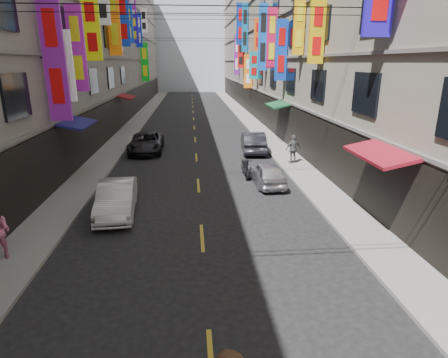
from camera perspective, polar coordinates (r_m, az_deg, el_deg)
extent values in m
cube|color=slate|center=(37.19, -13.92, 7.59)|extent=(2.00, 90.00, 0.12)
cube|color=slate|center=(37.29, 4.79, 8.05)|extent=(2.00, 90.00, 0.12)
cube|color=gray|center=(38.27, -24.57, 21.08)|extent=(10.00, 90.00, 19.00)
cube|color=black|center=(37.15, -15.55, 9.70)|extent=(0.12, 85.50, 3.00)
cube|color=#66635E|center=(36.98, -15.75, 12.31)|extent=(0.16, 90.00, 0.14)
cube|color=#66635E|center=(36.87, -16.17, 17.26)|extent=(0.16, 90.00, 0.14)
cube|color=#66635E|center=(37.04, -16.61, 22.20)|extent=(0.16, 90.00, 0.14)
cube|color=gray|center=(38.45, 14.72, 21.98)|extent=(10.00, 90.00, 19.00)
cube|color=black|center=(37.25, 6.31, 10.24)|extent=(0.12, 85.50, 3.00)
cube|color=#66635E|center=(37.08, 6.38, 12.85)|extent=(0.16, 90.00, 0.14)
cube|color=#66635E|center=(36.98, 6.56, 17.79)|extent=(0.16, 90.00, 0.14)
cube|color=#66635E|center=(37.15, 6.74, 22.73)|extent=(0.16, 90.00, 0.14)
cube|color=silver|center=(86.41, -5.16, 20.56)|extent=(18.00, 8.00, 22.00)
cube|color=#6B167A|center=(19.43, -24.46, 16.48)|extent=(0.99, 0.18, 5.70)
cylinder|color=black|center=(19.45, -24.60, 16.46)|extent=(1.09, 0.08, 0.08)
cube|color=silver|center=(21.27, -22.97, 15.54)|extent=(0.75, 0.18, 3.47)
cylinder|color=black|center=(21.28, -23.10, 15.52)|extent=(0.85, 0.08, 0.08)
cube|color=gold|center=(21.85, 13.98, 20.95)|extent=(0.83, 0.18, 3.25)
cylinder|color=black|center=(21.87, 14.11, 20.94)|extent=(0.93, 0.08, 0.08)
cube|color=#921A8E|center=(23.34, -21.47, 18.01)|extent=(0.87, 0.18, 4.61)
cylinder|color=black|center=(23.35, -21.60, 18.00)|extent=(0.97, 0.08, 0.08)
cube|color=#DEA00C|center=(25.53, 11.36, 21.89)|extent=(0.69, 0.18, 3.41)
cylinder|color=black|center=(25.54, 11.48, 21.88)|extent=(0.79, 0.08, 0.08)
cube|color=#C2CF0A|center=(26.62, -19.55, 20.95)|extent=(1.07, 0.18, 3.99)
cylinder|color=black|center=(26.63, -19.66, 20.94)|extent=(1.17, 0.08, 0.08)
cube|color=#103EC2|center=(29.42, 8.71, 18.81)|extent=(0.87, 0.18, 4.30)
cylinder|color=black|center=(29.44, 8.81, 18.81)|extent=(0.97, 0.08, 0.08)
cube|color=silver|center=(31.01, -18.07, 24.55)|extent=(0.95, 0.18, 3.38)
cylinder|color=black|center=(31.02, -18.17, 24.54)|extent=(1.05, 0.08, 0.08)
cube|color=#C31245|center=(32.99, 7.29, 20.50)|extent=(0.83, 0.18, 4.67)
cylinder|color=black|center=(33.00, 7.38, 20.49)|extent=(0.93, 0.08, 0.08)
cube|color=orange|center=(34.52, -16.50, 22.59)|extent=(1.00, 0.18, 5.99)
cylinder|color=black|center=(34.53, -16.59, 22.58)|extent=(1.10, 0.08, 0.08)
cube|color=blue|center=(36.84, 5.94, 20.66)|extent=(0.84, 0.18, 5.81)
cylinder|color=black|center=(36.85, 6.03, 20.65)|extent=(0.94, 0.08, 0.08)
cube|color=#0E2DA7|center=(39.06, -15.10, 22.42)|extent=(1.10, 0.18, 4.77)
cylinder|color=black|center=(39.07, -15.18, 22.42)|extent=(1.20, 0.08, 0.08)
cube|color=#E95215|center=(39.36, 5.24, 21.08)|extent=(0.83, 0.18, 3.03)
cylinder|color=black|center=(39.37, 5.32, 21.08)|extent=(0.93, 0.08, 0.08)
cube|color=#0D95A4|center=(40.96, 4.58, 16.86)|extent=(0.98, 0.18, 2.70)
cylinder|color=black|center=(40.97, 4.65, 16.86)|extent=(1.08, 0.08, 0.08)
cube|color=#0F3FB3|center=(42.73, -14.37, 21.98)|extent=(0.90, 0.18, 3.80)
cylinder|color=black|center=(42.74, -14.44, 21.97)|extent=(1.00, 0.08, 0.08)
cube|color=#1D0EA4|center=(45.17, -13.67, 21.37)|extent=(1.13, 0.18, 2.98)
cylinder|color=black|center=(45.17, -13.73, 21.37)|extent=(1.23, 0.08, 0.08)
cube|color=orange|center=(44.83, 3.70, 16.04)|extent=(0.99, 0.18, 3.72)
cylinder|color=black|center=(44.84, 3.77, 16.04)|extent=(1.09, 0.08, 0.08)
cube|color=#821A92|center=(46.60, -13.83, 24.13)|extent=(0.88, 0.18, 4.18)
cylinder|color=black|center=(46.61, -13.89, 24.13)|extent=(0.98, 0.08, 0.08)
cube|color=#0D5C9C|center=(49.17, 3.20, 22.02)|extent=(0.73, 0.18, 5.58)
cylinder|color=black|center=(49.18, 3.26, 22.02)|extent=(0.83, 0.08, 0.08)
cube|color=#0E21AC|center=(51.23, -12.88, 21.26)|extent=(0.77, 0.18, 4.07)
cylinder|color=black|center=(51.23, -12.94, 21.25)|extent=(0.87, 0.08, 0.08)
cube|color=#0D2E99|center=(51.25, 2.59, 22.52)|extent=(1.17, 0.18, 4.96)
cylinder|color=black|center=(51.25, 2.65, 22.52)|extent=(1.27, 0.08, 0.08)
cube|color=red|center=(52.39, 2.55, 18.44)|extent=(0.80, 0.18, 3.47)
cylinder|color=black|center=(52.40, 2.61, 18.44)|extent=(0.90, 0.08, 0.08)
cube|color=#0EA01C|center=(54.50, -11.98, 17.02)|extent=(1.04, 0.18, 5.06)
cylinder|color=black|center=(54.50, -12.04, 17.02)|extent=(1.14, 0.08, 0.08)
cube|color=white|center=(57.21, -12.12, 22.53)|extent=(0.91, 0.18, 3.09)
cylinder|color=black|center=(57.21, -12.17, 22.53)|extent=(1.01, 0.08, 0.08)
cube|color=#681A90|center=(56.82, 1.96, 18.34)|extent=(0.74, 0.18, 5.54)
cylinder|color=black|center=(56.83, 2.02, 18.34)|extent=(0.84, 0.08, 0.08)
cube|color=maroon|center=(14.25, 22.69, 3.70)|extent=(1.39, 3.20, 0.41)
cube|color=navy|center=(21.35, -21.55, 7.98)|extent=(1.39, 3.20, 0.41)
cube|color=#144D29|center=(29.18, 8.20, 11.19)|extent=(1.39, 3.20, 0.41)
cube|color=maroon|center=(36.88, -14.73, 12.06)|extent=(1.39, 3.20, 0.41)
cylinder|color=black|center=(16.41, -4.40, 24.88)|extent=(14.00, 0.04, 0.04)
cylinder|color=black|center=(30.45, -4.87, 23.62)|extent=(14.00, 0.04, 0.04)
cylinder|color=black|center=(44.34, -4.97, 20.59)|extent=(14.00, 0.04, 0.04)
cube|color=gold|center=(13.67, -3.36, -8.86)|extent=(0.12, 2.20, 0.01)
cube|color=gold|center=(19.23, -3.93, -0.97)|extent=(0.12, 2.20, 0.01)
cube|color=gold|center=(25.00, -4.23, 3.34)|extent=(0.12, 2.20, 0.01)
cube|color=gold|center=(30.86, -4.42, 6.02)|extent=(0.12, 2.20, 0.01)
cube|color=gold|center=(36.76, -4.56, 7.84)|extent=(0.12, 2.20, 0.01)
cube|color=gold|center=(42.69, -4.65, 9.16)|extent=(0.12, 2.20, 0.01)
cube|color=gold|center=(48.64, -4.73, 10.15)|extent=(0.12, 2.20, 0.01)
cube|color=gold|center=(54.60, -4.78, 10.93)|extent=(0.12, 2.20, 0.01)
cube|color=gold|center=(60.56, -4.83, 11.56)|extent=(0.12, 2.20, 0.01)
cube|color=gold|center=(66.54, -4.87, 12.07)|extent=(0.12, 2.20, 0.01)
cube|color=gold|center=(72.52, -4.90, 12.50)|extent=(0.12, 2.20, 0.01)
cylinder|color=black|center=(19.99, 3.56, 0.49)|extent=(0.12, 0.50, 0.50)
cylinder|color=black|center=(21.23, 3.05, 1.50)|extent=(0.12, 0.50, 0.50)
cube|color=black|center=(20.57, 3.30, 1.41)|extent=(0.30, 1.30, 0.18)
cube|color=black|center=(20.71, 3.22, 2.53)|extent=(0.32, 0.55, 0.22)
cylinder|color=black|center=(19.96, 3.54, 1.81)|extent=(0.08, 0.35, 0.88)
cylinder|color=black|center=(19.87, 3.56, 2.78)|extent=(0.50, 0.06, 0.06)
imported|color=silver|center=(16.05, -16.04, -2.88)|extent=(1.74, 4.18, 1.34)
imported|color=black|center=(26.84, -11.76, 5.46)|extent=(2.30, 4.88, 1.35)
imported|color=silver|center=(19.24, 6.60, 0.81)|extent=(1.57, 3.57, 1.19)
imported|color=#25242B|center=(26.32, 4.47, 5.63)|extent=(1.83, 4.45, 1.43)
imported|color=#545456|center=(23.21, 10.50, 4.51)|extent=(1.15, 0.85, 1.75)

